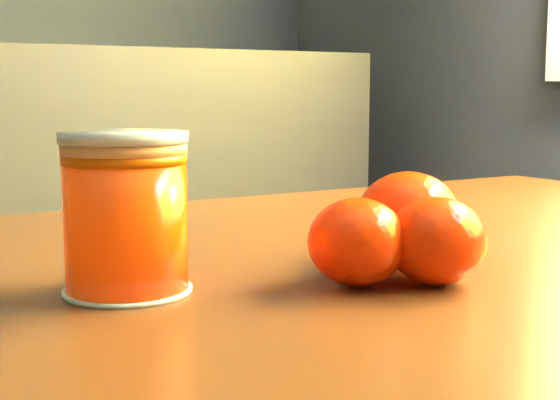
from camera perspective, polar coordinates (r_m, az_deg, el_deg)
table at (r=0.59m, az=9.05°, el=-12.42°), size 0.97×0.69×0.71m
juice_glass at (r=0.45m, az=-11.21°, el=-1.01°), size 0.07×0.07×0.09m
orange_front at (r=0.53m, az=9.36°, el=-1.25°), size 0.09×0.09×0.06m
orange_back at (r=0.48m, az=11.34°, el=-2.94°), size 0.08×0.08×0.05m
orange_extra at (r=0.47m, az=5.67°, el=-3.06°), size 0.08×0.08×0.05m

